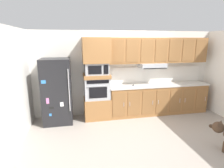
% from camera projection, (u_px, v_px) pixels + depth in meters
% --- Properties ---
extents(ground_plane, '(9.60, 9.60, 0.00)m').
position_uv_depth(ground_plane, '(135.00, 126.00, 4.88)').
color(ground_plane, '#9E9389').
extents(back_kitchen_wall, '(6.20, 0.12, 2.50)m').
position_uv_depth(back_kitchen_wall, '(125.00, 73.00, 5.65)').
color(back_kitchen_wall, silver).
rests_on(back_kitchen_wall, ground).
extents(side_panel_left, '(0.12, 7.10, 2.50)m').
position_uv_depth(side_panel_left, '(17.00, 85.00, 4.05)').
color(side_panel_left, silver).
rests_on(side_panel_left, ground).
extents(refrigerator, '(0.76, 0.73, 1.76)m').
position_uv_depth(refrigerator, '(57.00, 91.00, 4.94)').
color(refrigerator, black).
rests_on(refrigerator, ground).
extents(oven_base_cabinet, '(0.74, 0.62, 0.60)m').
position_uv_depth(oven_base_cabinet, '(97.00, 108.00, 5.35)').
color(oven_base_cabinet, '#996638').
rests_on(oven_base_cabinet, ground).
extents(built_in_oven, '(0.70, 0.62, 0.60)m').
position_uv_depth(built_in_oven, '(97.00, 88.00, 5.21)').
color(built_in_oven, '#A8AAAF').
rests_on(built_in_oven, oven_base_cabinet).
extents(appliance_mid_shelf, '(0.74, 0.62, 0.10)m').
position_uv_depth(appliance_mid_shelf, '(97.00, 76.00, 5.13)').
color(appliance_mid_shelf, '#996638').
rests_on(appliance_mid_shelf, built_in_oven).
extents(microwave, '(0.64, 0.54, 0.32)m').
position_uv_depth(microwave, '(96.00, 68.00, 5.08)').
color(microwave, '#A8AAAF').
rests_on(microwave, appliance_mid_shelf).
extents(appliance_upper_cabinet, '(0.74, 0.62, 0.68)m').
position_uv_depth(appliance_upper_cabinet, '(96.00, 50.00, 4.97)').
color(appliance_upper_cabinet, '#996638').
rests_on(appliance_upper_cabinet, microwave).
extents(lower_cabinet_run, '(3.05, 0.63, 0.88)m').
position_uv_depth(lower_cabinet_run, '(158.00, 99.00, 5.68)').
color(lower_cabinet_run, '#996638').
rests_on(lower_cabinet_run, ground).
extents(countertop_slab, '(3.09, 0.64, 0.04)m').
position_uv_depth(countertop_slab, '(159.00, 85.00, 5.58)').
color(countertop_slab, beige).
rests_on(countertop_slab, lower_cabinet_run).
extents(backsplash_panel, '(3.09, 0.02, 0.50)m').
position_uv_depth(backsplash_panel, '(155.00, 74.00, 5.79)').
color(backsplash_panel, white).
rests_on(backsplash_panel, countertop_slab).
extents(upper_cabinet_with_hood, '(3.05, 0.48, 0.88)m').
position_uv_depth(upper_cabinet_with_hood, '(158.00, 51.00, 5.46)').
color(upper_cabinet_with_hood, '#996638').
rests_on(upper_cabinet_with_hood, backsplash_panel).
extents(screwdriver, '(0.16, 0.15, 0.03)m').
position_uv_depth(screwdriver, '(133.00, 85.00, 5.37)').
color(screwdriver, black).
rests_on(screwdriver, countertop_slab).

